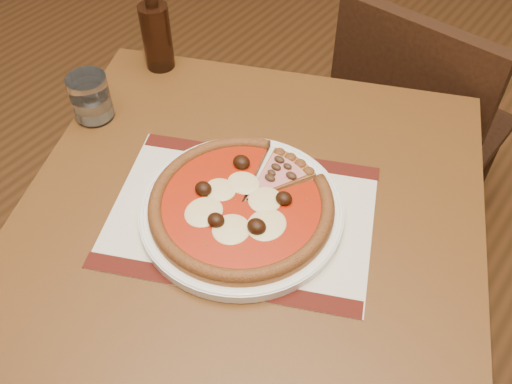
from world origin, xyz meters
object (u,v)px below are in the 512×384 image
table (250,244)px  pizza (241,204)px  plate (242,211)px  water_glass (91,97)px  chair_far (413,125)px  bottle (156,33)px

table → pizza: (-0.00, -0.02, 0.13)m
plate → water_glass: water_glass is taller
table → pizza: pizza is taller
chair_far → pizza: (-0.04, -0.68, 0.30)m
chair_far → pizza: chair_far is taller
water_glass → bottle: size_ratio=0.45×
plate → chair_far: bearing=86.5°
chair_far → pizza: bearing=88.6°
plate → bottle: bottle is taller
pizza → bottle: (-0.40, 0.23, 0.05)m
chair_far → bottle: bearing=47.7°
water_glass → chair_far: bearing=56.5°
table → bottle: (-0.41, 0.21, 0.18)m
pizza → water_glass: (-0.39, 0.03, 0.02)m
table → bottle: size_ratio=5.05×
water_glass → bottle: 0.21m
chair_far → table: bearing=88.8°
table → bottle: 0.49m
plate → water_glass: 0.40m
plate → bottle: 0.47m
plate → bottle: (-0.40, 0.23, 0.07)m
plate → pizza: pizza is taller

